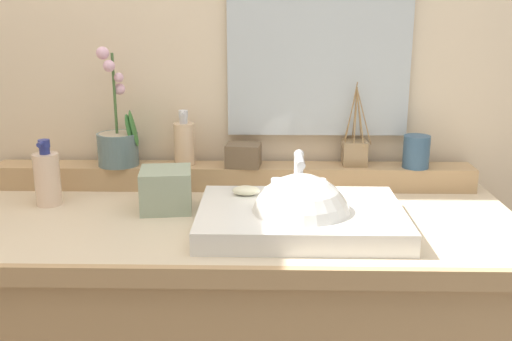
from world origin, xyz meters
name	(u,v)px	position (x,y,z in m)	size (l,w,h in m)	color
wall_back	(236,64)	(0.00, 0.42, 1.24)	(3.10, 0.20, 2.48)	beige
back_ledge	(234,176)	(0.00, 0.25, 0.93)	(1.39, 0.10, 0.07)	tan
sink_basin	(301,222)	(0.18, -0.09, 0.92)	(0.49, 0.35, 0.27)	white
soap_bar	(246,190)	(0.05, 0.02, 0.96)	(0.07, 0.04, 0.02)	beige
potted_plant	(118,140)	(-0.33, 0.25, 1.04)	(0.13, 0.12, 0.34)	slate
soap_dispenser	(184,142)	(-0.14, 0.26, 1.03)	(0.06, 0.06, 0.16)	beige
tumbler_cup	(416,152)	(0.52, 0.24, 1.01)	(0.07, 0.07, 0.09)	#34536F
reed_diffuser	(354,152)	(0.35, 0.26, 1.00)	(0.08, 0.08, 0.24)	#91744E
trinket_box	(243,155)	(0.03, 0.24, 1.00)	(0.10, 0.08, 0.07)	brown
lotion_bottle	(47,178)	(-0.49, 0.09, 0.97)	(0.07, 0.07, 0.18)	beige
tissue_box	(166,189)	(-0.16, 0.05, 0.95)	(0.13, 0.13, 0.11)	#94A48B
mirror	(319,30)	(0.24, 0.31, 1.35)	(0.52, 0.02, 0.60)	silver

